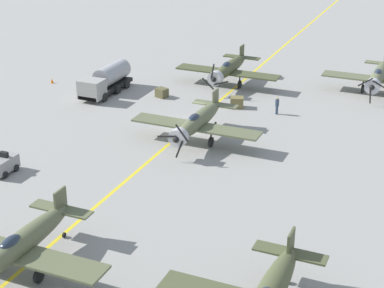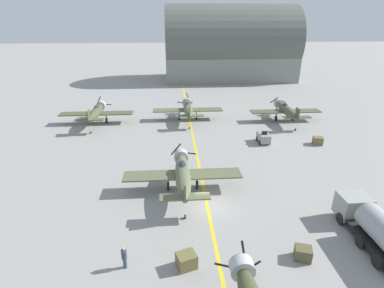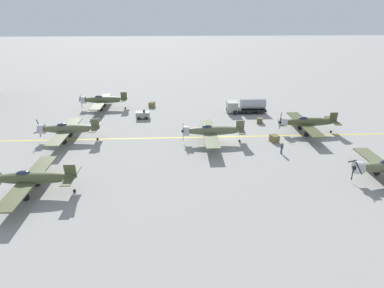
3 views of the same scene
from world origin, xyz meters
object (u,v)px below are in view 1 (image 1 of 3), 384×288
object	(u,v)px
ground_crew_walking	(277,105)
fuel_tanker	(106,80)
airplane_near_left	(378,76)
supply_crate_by_tanker	(162,93)
traffic_cone	(52,81)
airplane_mid_center	(197,122)
supply_crate_outboard	(237,102)
airplane_far_center	(19,245)
tow_tractor	(3,164)
airplane_near_center	(229,69)

from	to	relation	value
ground_crew_walking	fuel_tanker	bearing A→B (deg)	3.73
airplane_near_left	supply_crate_by_tanker	distance (m)	23.81
supply_crate_by_tanker	traffic_cone	world-z (taller)	supply_crate_by_tanker
airplane_mid_center	traffic_cone	distance (m)	24.24
ground_crew_walking	supply_crate_outboard	bearing A→B (deg)	-3.26
airplane_far_center	tow_tractor	distance (m)	14.97
airplane_near_left	airplane_far_center	xyz separation A→B (m)	(14.76, 43.69, 0.00)
tow_tractor	ground_crew_walking	size ratio (longest dim) A/B	1.44
tow_tractor	ground_crew_walking	world-z (taller)	ground_crew_walking
airplane_near_left	traffic_cone	distance (m)	36.91
airplane_far_center	traffic_cone	xyz separation A→B (m)	(20.37, -32.52, -1.74)
supply_crate_by_tanker	airplane_mid_center	bearing A→B (deg)	130.04
airplane_near_center	tow_tractor	distance (m)	30.12
airplane_far_center	fuel_tanker	bearing A→B (deg)	-77.81
tow_tractor	traffic_cone	xyz separation A→B (m)	(10.25, -21.55, -0.52)
airplane_near_center	airplane_far_center	size ratio (longest dim) A/B	1.00
ground_crew_walking	supply_crate_by_tanker	xyz separation A→B (m)	(12.98, -0.10, -0.48)
airplane_far_center	fuel_tanker	world-z (taller)	airplane_far_center
ground_crew_walking	airplane_mid_center	bearing A→B (deg)	65.34
fuel_tanker	supply_crate_by_tanker	size ratio (longest dim) A/B	6.68
ground_crew_walking	traffic_cone	bearing A→B (deg)	1.11
airplane_near_center	supply_crate_by_tanker	size ratio (longest dim) A/B	10.02
fuel_tanker	airplane_mid_center	bearing A→B (deg)	149.21
airplane_near_center	ground_crew_walking	world-z (taller)	airplane_near_center
airplane_near_left	airplane_far_center	size ratio (longest dim) A/B	1.00
airplane_far_center	fuel_tanker	size ratio (longest dim) A/B	1.50
airplane_far_center	traffic_cone	distance (m)	38.41
airplane_near_left	traffic_cone	size ratio (longest dim) A/B	21.82
airplane_near_left	airplane_mid_center	size ratio (longest dim) A/B	1.00
airplane_near_left	ground_crew_walking	bearing A→B (deg)	51.19
ground_crew_walking	airplane_near_left	bearing A→B (deg)	-127.94
tow_tractor	traffic_cone	distance (m)	23.87
airplane_near_center	airplane_mid_center	distance (m)	16.92
airplane_near_center	ground_crew_walking	size ratio (longest dim) A/B	6.66
airplane_mid_center	supply_crate_by_tanker	xyz separation A→B (m)	(8.42, -10.02, -1.51)
supply_crate_outboard	traffic_cone	distance (m)	22.47
airplane_far_center	supply_crate_by_tanker	xyz separation A→B (m)	(6.52, -33.13, -1.51)
airplane_near_center	airplane_far_center	xyz separation A→B (m)	(-1.28, 39.73, -0.00)
tow_tractor	supply_crate_outboard	size ratio (longest dim) A/B	1.94
ground_crew_walking	airplane_near_center	bearing A→B (deg)	-40.90
airplane_mid_center	tow_tractor	world-z (taller)	airplane_mid_center
airplane_mid_center	fuel_tanker	bearing A→B (deg)	-18.17
supply_crate_by_tanker	traffic_cone	distance (m)	13.87
ground_crew_walking	traffic_cone	world-z (taller)	ground_crew_walking
airplane_far_center	tow_tractor	size ratio (longest dim) A/B	4.62
ground_crew_walking	supply_crate_by_tanker	bearing A→B (deg)	-0.42
tow_tractor	airplane_mid_center	bearing A→B (deg)	-134.71
supply_crate_outboard	airplane_far_center	bearing A→B (deg)	86.42
supply_crate_by_tanker	ground_crew_walking	bearing A→B (deg)	179.58
airplane_near_center	supply_crate_outboard	xyz separation A→B (m)	(-3.36, 6.45, -1.45)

